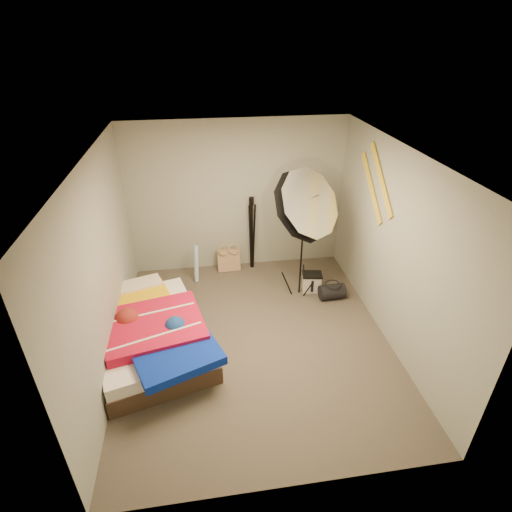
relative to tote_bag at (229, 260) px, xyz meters
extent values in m
plane|color=brown|center=(0.19, -1.83, -0.19)|extent=(4.00, 4.00, 0.00)
plane|color=silver|center=(0.19, -1.83, 2.31)|extent=(4.00, 4.00, 0.00)
plane|color=gray|center=(0.19, 0.17, 1.06)|extent=(3.50, 0.00, 3.50)
plane|color=gray|center=(0.19, -3.83, 1.06)|extent=(3.50, 0.00, 3.50)
plane|color=gray|center=(-1.56, -1.83, 1.06)|extent=(0.00, 4.00, 4.00)
plane|color=gray|center=(1.94, -1.83, 1.06)|extent=(0.00, 4.00, 4.00)
cube|color=tan|center=(0.00, 0.00, 0.00)|extent=(0.39, 0.19, 0.39)
cylinder|color=#5894C6|center=(-0.55, -0.24, 0.12)|extent=(0.12, 0.19, 0.62)
cube|color=beige|center=(1.24, -0.81, -0.05)|extent=(0.31, 0.25, 0.28)
cylinder|color=black|center=(1.50, -1.07, -0.07)|extent=(0.40, 0.26, 0.24)
cube|color=gold|center=(1.92, -1.23, 1.76)|extent=(0.02, 0.91, 0.78)
cube|color=gold|center=(1.92, -0.98, 1.56)|extent=(0.02, 0.91, 0.78)
cube|color=#443022|center=(-1.16, -1.80, -0.07)|extent=(1.73, 2.12, 0.24)
cube|color=white|center=(-1.16, -1.80, 0.13)|extent=(1.69, 2.07, 0.17)
cube|color=yellow|center=(-1.40, -1.44, 0.25)|extent=(1.25, 1.17, 0.13)
cube|color=red|center=(-1.08, -1.93, 0.27)|extent=(1.34, 1.20, 0.15)
cube|color=#0B2AB4|center=(-0.80, -2.42, 0.24)|extent=(1.13, 1.02, 0.11)
cube|color=#F0A2B7|center=(-1.37, -1.05, 0.29)|extent=(0.70, 0.47, 0.13)
cylinder|color=black|center=(1.04, -0.84, 0.64)|extent=(0.04, 0.04, 1.67)
cube|color=black|center=(1.04, -0.84, 1.43)|extent=(0.08, 0.08, 0.10)
cone|color=silver|center=(0.96, -1.05, 1.37)|extent=(1.07, 1.22, 1.22)
cylinder|color=black|center=(0.41, 0.03, 0.40)|extent=(0.05, 0.05, 1.18)
cube|color=black|center=(0.41, 0.03, 1.04)|extent=(0.09, 0.09, 0.12)
camera|label=1|loc=(-0.41, -5.87, 3.47)|focal=28.00mm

